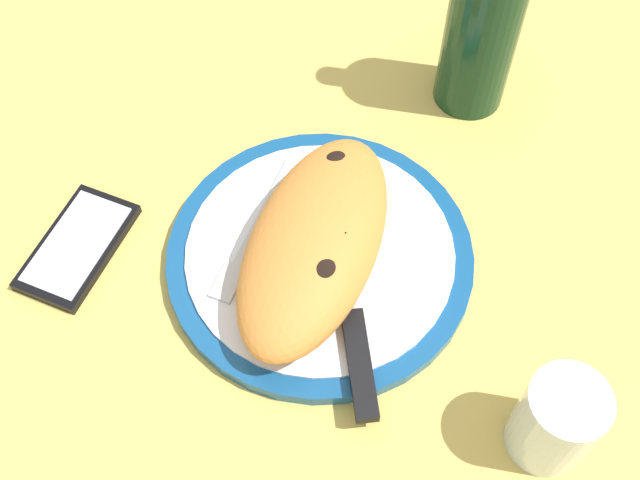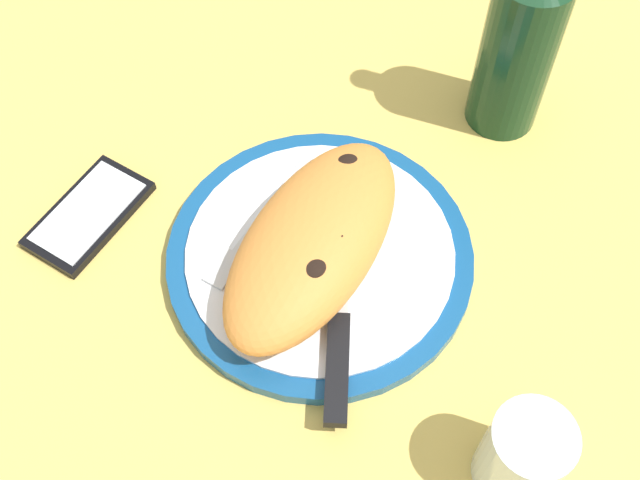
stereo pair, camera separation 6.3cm
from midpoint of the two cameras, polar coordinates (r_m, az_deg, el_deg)
The scene contains 8 objects.
ground_plane at distance 78.21cm, azimuth 2.30°, elevation -2.22°, with size 150.00×150.00×3.00cm, color #DBB756.
plate at distance 76.16cm, azimuth 2.36°, elevation -1.33°, with size 29.50×29.50×1.80cm.
calzone at distance 72.05cm, azimuth 2.17°, elevation -0.41°, with size 25.97×14.20×6.34cm.
fork at distance 76.38cm, azimuth -2.49°, elevation 0.54°, with size 17.41×2.70×0.40cm.
knife at distance 70.72cm, azimuth 3.90°, elevation -7.14°, with size 21.07×13.99×1.20cm.
smartphone at distance 81.56cm, azimuth -14.22°, elevation 1.66°, with size 13.04×7.47×1.16cm.
water_glass at distance 67.62cm, azimuth 16.96°, elevation -15.00°, with size 6.61×6.61×9.45cm.
wine_bottle at distance 83.07cm, azimuth 16.41°, elevation 13.45°, with size 7.61×7.61×27.68cm.
Camera 2 is at (32.22, 22.14, 66.31)cm, focal length 44.42 mm.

